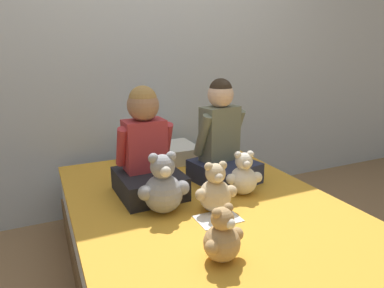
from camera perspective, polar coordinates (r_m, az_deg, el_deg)
ground_plane at (r=2.09m, az=2.54°, el=-21.59°), size 14.00×14.00×0.00m
wall_behind_bed at (r=2.69m, az=-8.37°, el=15.38°), size 8.00×0.06×2.50m
bed at (r=1.96m, az=2.63°, el=-16.23°), size 1.37×1.92×0.47m
child_on_left at (r=1.92m, az=-7.61°, el=-1.47°), size 0.35×0.39×0.61m
child_on_right at (r=2.10m, az=5.01°, el=0.19°), size 0.40×0.40×0.63m
teddy_bear_held_by_left_child at (r=1.72m, az=-4.83°, el=-7.22°), size 0.26×0.20×0.31m
teddy_bear_held_by_right_child at (r=1.95m, az=8.55°, el=-5.32°), size 0.21×0.16×0.25m
teddy_bear_between_children at (r=1.73m, az=3.92°, el=-7.75°), size 0.22×0.17×0.26m
teddy_bear_at_foot_of_bed at (r=1.37m, az=5.07°, el=-15.28°), size 0.19×0.15×0.23m
pillow_at_headboard at (r=2.48m, az=-5.41°, el=-1.75°), size 0.53×0.33×0.11m
sign_card at (r=1.70m, az=4.36°, el=-12.30°), size 0.21×0.15×0.00m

